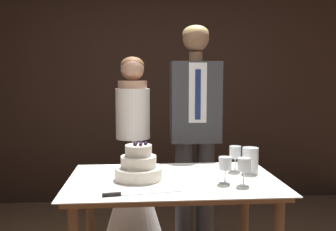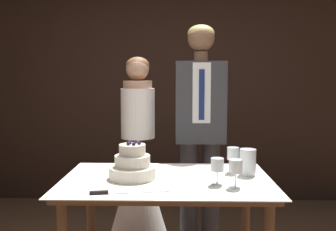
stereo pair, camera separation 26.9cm
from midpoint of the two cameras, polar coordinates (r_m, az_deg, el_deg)
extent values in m
cube|color=black|center=(4.32, -3.84, 5.64)|extent=(4.98, 0.12, 2.82)
cylinder|color=brown|center=(2.85, -14.55, -15.90)|extent=(0.06, 0.06, 0.75)
cylinder|color=brown|center=(2.88, 8.92, -15.55)|extent=(0.06, 0.06, 0.75)
cube|color=brown|center=(2.37, -2.53, -10.17)|extent=(1.24, 0.78, 0.03)
cube|color=white|center=(2.36, -2.53, -9.69)|extent=(1.30, 0.84, 0.01)
cylinder|color=silver|center=(2.36, -7.80, -8.75)|extent=(0.30, 0.30, 0.08)
cylinder|color=silver|center=(2.34, -7.82, -7.01)|extent=(0.22, 0.22, 0.07)
cylinder|color=silver|center=(2.33, -7.85, -5.33)|extent=(0.16, 0.16, 0.07)
sphere|color=#2D1933|center=(2.31, -6.78, -4.30)|extent=(0.02, 0.02, 0.02)
sphere|color=#2D1933|center=(2.36, -7.41, -4.11)|extent=(0.02, 0.02, 0.02)
sphere|color=#2D1933|center=(2.34, -8.34, -4.18)|extent=(0.02, 0.02, 0.02)
sphere|color=#2D1933|center=(2.33, -8.23, -4.25)|extent=(0.02, 0.02, 0.02)
sphere|color=#2D1933|center=(2.29, -8.42, -4.42)|extent=(0.02, 0.02, 0.02)
sphere|color=#2D1933|center=(2.28, -7.57, -4.44)|extent=(0.02, 0.02, 0.02)
cube|color=silver|center=(2.09, -6.29, -11.71)|extent=(0.33, 0.08, 0.00)
cylinder|color=black|center=(2.07, -12.39, -11.71)|extent=(0.10, 0.04, 0.02)
cylinder|color=silver|center=(2.24, 8.05, -10.49)|extent=(0.07, 0.07, 0.00)
cylinder|color=silver|center=(2.23, 8.06, -9.42)|extent=(0.01, 0.01, 0.08)
cylinder|color=silver|center=(2.21, 8.09, -7.43)|extent=(0.08, 0.08, 0.08)
cylinder|color=silver|center=(2.28, 5.29, -10.20)|extent=(0.07, 0.07, 0.00)
cylinder|color=silver|center=(2.26, 5.30, -9.19)|extent=(0.01, 0.01, 0.08)
cylinder|color=silver|center=(2.25, 5.32, -7.29)|extent=(0.08, 0.08, 0.08)
cylinder|color=maroon|center=(2.25, 5.31, -7.91)|extent=(0.06, 0.06, 0.03)
cylinder|color=silver|center=(2.57, 7.21, -8.39)|extent=(0.07, 0.07, 0.00)
cylinder|color=silver|center=(2.56, 7.22, -7.42)|extent=(0.01, 0.01, 0.09)
cylinder|color=silver|center=(2.54, 7.25, -5.58)|extent=(0.08, 0.08, 0.08)
cylinder|color=maroon|center=(2.54, 7.24, -6.12)|extent=(0.06, 0.06, 0.03)
cylinder|color=silver|center=(2.51, 9.44, -6.79)|extent=(0.11, 0.11, 0.17)
cylinder|color=white|center=(2.52, 9.42, -7.83)|extent=(0.05, 0.05, 0.08)
sphere|color=#F9CC4C|center=(2.51, 9.44, -6.71)|extent=(0.02, 0.02, 0.02)
cone|color=white|center=(3.23, -7.72, -11.58)|extent=(0.54, 0.54, 0.92)
cylinder|color=white|center=(3.09, -7.88, 0.28)|extent=(0.28, 0.28, 0.41)
cylinder|color=tan|center=(3.08, -7.94, 4.69)|extent=(0.24, 0.24, 0.06)
sphere|color=tan|center=(3.08, -7.98, 7.05)|extent=(0.19, 0.19, 0.19)
ellipsoid|color=brown|center=(3.10, -7.97, 7.57)|extent=(0.19, 0.19, 0.14)
cylinder|color=#38383D|center=(3.24, 0.02, -11.78)|extent=(0.15, 0.15, 0.89)
cylinder|color=#38383D|center=(3.25, 3.32, -11.69)|extent=(0.15, 0.15, 0.89)
cube|color=#38383D|center=(3.10, 1.72, 2.08)|extent=(0.41, 0.24, 0.67)
cube|color=white|center=(2.97, 1.98, 3.46)|extent=(0.14, 0.01, 0.48)
cube|color=navy|center=(2.97, 2.00, 3.20)|extent=(0.04, 0.01, 0.40)
cylinder|color=brown|center=(3.10, 1.74, 8.95)|extent=(0.11, 0.11, 0.08)
sphere|color=brown|center=(3.11, 1.75, 11.67)|extent=(0.22, 0.22, 0.22)
ellipsoid|color=#D6B770|center=(3.13, 1.73, 12.34)|extent=(0.22, 0.22, 0.14)
camera|label=1|loc=(0.13, -92.86, -0.29)|focal=40.00mm
camera|label=2|loc=(0.13, 87.14, 0.29)|focal=40.00mm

